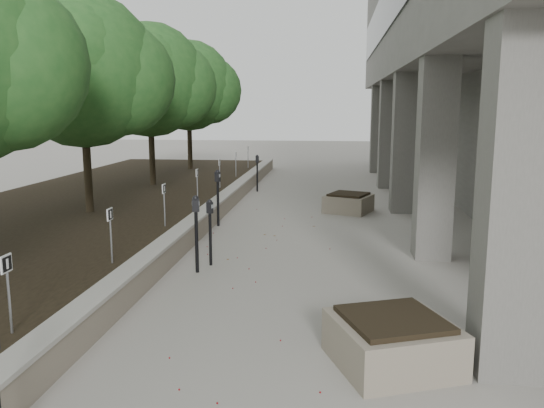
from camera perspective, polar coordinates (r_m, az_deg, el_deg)
The scene contains 20 objects.
ground at distance 6.27m, azimuth -7.81°, elevation -19.14°, with size 90.00×90.00×0.00m, color gray.
retaining_wall at distance 14.92m, azimuth -6.16°, elevation -0.85°, with size 0.39×26.00×0.50m, color gray, non-canonical shape.
planting_bed at distance 16.13m, azimuth -19.00°, elevation -0.70°, with size 7.00×26.00×0.40m, color black.
crabapple_tree_3 at distance 14.68m, azimuth -18.83°, elevation 9.77°, with size 4.60×4.00×5.44m, color #225420, non-canonical shape.
crabapple_tree_4 at distance 19.32m, azimuth -12.45°, elevation 10.00°, with size 4.60×4.00×5.44m, color #225420, non-canonical shape.
crabapple_tree_5 at distance 24.11m, azimuth -8.57°, elevation 10.07°, with size 4.60×4.00×5.44m, color #225420, non-canonical shape.
parking_sign_2 at distance 7.24m, azimuth -25.49°, elevation -8.41°, with size 0.04×0.22×0.96m, color black, non-canonical shape.
parking_sign_3 at distance 9.81m, azimuth -16.27°, elevation -3.16°, with size 0.04×0.22×0.96m, color black, non-canonical shape.
parking_sign_4 at distance 12.57m, azimuth -11.03°, elevation -0.11°, with size 0.04×0.22×0.96m, color black, non-canonical shape.
parking_sign_5 at distance 15.42m, azimuth -7.70°, elevation 1.84°, with size 0.04×0.22×0.96m, color black, non-canonical shape.
parking_sign_6 at distance 18.32m, azimuth -5.41°, elevation 3.17°, with size 0.04×0.22×0.96m, color black, non-canonical shape.
parking_sign_7 at distance 21.24m, azimuth -3.75°, elevation 4.13°, with size 0.04×0.22×0.96m, color black, non-canonical shape.
parking_sign_8 at distance 24.19m, azimuth -2.49°, elevation 4.85°, with size 0.04×0.22×0.96m, color black, non-canonical shape.
parking_meter_2 at distance 10.73m, azimuth -6.38°, elevation -2.94°, with size 0.13×0.09×1.30m, color black, non-canonical shape.
parking_meter_3 at distance 10.29m, azimuth -7.79°, elevation -3.10°, with size 0.14×0.10×1.46m, color black, non-canonical shape.
parking_meter_4 at distance 14.25m, azimuth -5.60°, elevation 0.61°, with size 0.14×0.10×1.46m, color black, non-canonical shape.
parking_meter_5 at distance 20.04m, azimuth -1.53°, elevation 3.20°, with size 0.13×0.09×1.34m, color black, non-canonical shape.
planter_front at distance 6.90m, azimuth 12.31°, elevation -13.61°, with size 1.31×1.31×0.61m, color gray, non-canonical shape.
planter_back at distance 16.31m, azimuth 7.89°, elevation 0.15°, with size 1.20×1.20×0.56m, color gray, non-canonical shape.
berry_scatter at distance 10.84m, azimuth -1.80°, elevation -6.25°, with size 3.30×14.10×0.02m, color maroon, non-canonical shape.
Camera 1 is at (1.41, -5.30, 3.04)m, focal length 36.53 mm.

